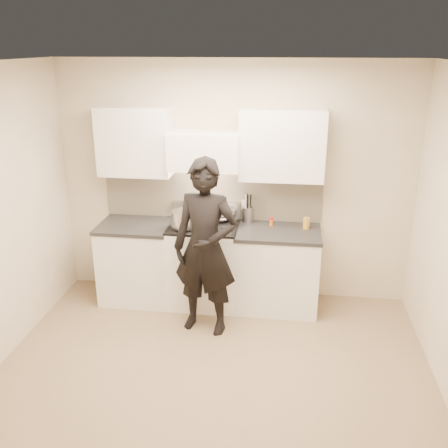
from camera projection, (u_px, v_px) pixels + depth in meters
The scene contains 11 objects.
ground_plane at pixel (211, 379), 4.48m from camera, with size 4.00×4.00×0.00m, color #856B4B.
room_shell at pixel (210, 197), 4.29m from camera, with size 4.04×3.54×2.70m.
stove at pixel (204, 264), 5.68m from camera, with size 0.76×0.65×0.96m.
counter_right at pixel (277, 269), 5.59m from camera, with size 0.92×0.67×0.92m.
counter_left at pixel (138, 261), 5.78m from camera, with size 0.82×0.67×0.92m.
wok at pixel (221, 212), 5.60m from camera, with size 0.37×0.46×0.30m.
stock_pot at pixel (184, 219), 5.39m from camera, with size 0.38×0.34×0.18m.
utensil_crock at pixel (248, 213), 5.67m from camera, with size 0.12×0.12×0.33m.
spice_jar at pixel (271, 221), 5.57m from camera, with size 0.04×0.04×0.09m.
oil_glass at pixel (306, 223), 5.46m from camera, with size 0.07×0.07×0.13m.
person at pixel (205, 248), 4.98m from camera, with size 0.67×0.44×1.82m, color black.
Camera 1 is at (0.60, -3.69, 2.84)m, focal length 40.00 mm.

